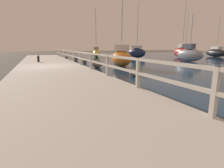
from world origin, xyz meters
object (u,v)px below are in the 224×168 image
Objects in this scene: sailboat_red at (182,52)px; sailboat_gray at (189,54)px; sailboat_black at (216,53)px; mooring_bollard at (38,59)px; sailboat_yellow at (96,53)px; sailboat_white at (185,52)px; sailboat_navy at (137,52)px; sailboat_orange at (121,57)px.

sailboat_gray is at bearing -116.51° from sailboat_red.
sailboat_black is at bearing 8.40° from sailboat_red.
sailboat_yellow reaches higher than mooring_bollard.
sailboat_white is 1.05× the size of sailboat_yellow.
sailboat_red is at bearing 50.63° from sailboat_gray.
sailboat_black is (0.14, -6.39, 0.04)m from sailboat_white.
sailboat_yellow is at bearing 161.90° from sailboat_red.
sailboat_white reaches higher than sailboat_gray.
sailboat_white reaches higher than sailboat_yellow.
sailboat_yellow is (-11.26, 6.43, -0.15)m from sailboat_red.
sailboat_black is at bearing -31.21° from sailboat_navy.
mooring_bollard is 28.08m from sailboat_white.
sailboat_gray is 0.64× the size of sailboat_red.
sailboat_red is 8.99m from sailboat_white.
sailboat_navy is 13.34m from sailboat_black.
sailboat_orange is 13.91m from sailboat_yellow.
sailboat_white is at bearing -3.42° from sailboat_navy.
sailboat_navy is 1.07× the size of sailboat_orange.
sailboat_red is at bearing -172.01° from sailboat_black.
mooring_bollard is 7.38m from sailboat_orange.
sailboat_white is 24.24m from sailboat_orange.
sailboat_yellow is at bearing 119.13° from sailboat_gray.
sailboat_white is at bearing 53.57° from sailboat_red.
sailboat_black is at bearing 42.43° from sailboat_orange.
mooring_bollard is 20.08m from sailboat_red.
sailboat_gray reaches higher than mooring_bollard.
sailboat_red is at bearing -41.29° from sailboat_navy.
sailboat_white is at bearing 19.41° from mooring_bollard.
sailboat_navy is 1.26× the size of sailboat_black.
sailboat_navy is at bearing 101.79° from sailboat_gray.
sailboat_navy is at bearing 168.42° from sailboat_red.
sailboat_navy is at bearing -16.08° from sailboat_yellow.
sailboat_black is (12.99, -3.03, -0.11)m from sailboat_navy.
sailboat_white is (6.69, 6.01, -0.19)m from sailboat_red.
sailboat_navy reaches higher than sailboat_yellow.
sailboat_navy is at bearing -141.57° from sailboat_white.
sailboat_orange is 0.97× the size of sailboat_yellow.
sailboat_gray is at bearing 34.83° from sailboat_orange.
sailboat_red is at bearing -114.30° from sailboat_white.
sailboat_orange is 1.18× the size of sailboat_black.
sailboat_red reaches higher than sailboat_navy.
mooring_bollard is 0.08× the size of sailboat_white.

